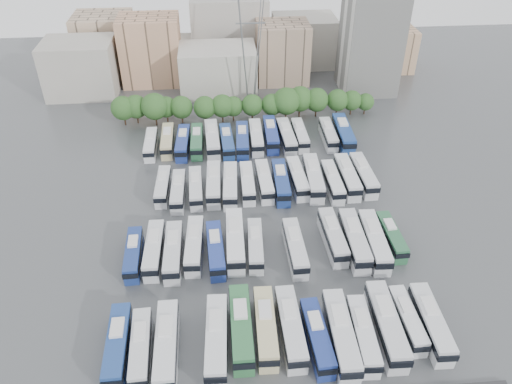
{
  "coord_description": "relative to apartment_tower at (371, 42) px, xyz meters",
  "views": [
    {
      "loc": [
        -6.81,
        -67.42,
        56.73
      ],
      "look_at": [
        -0.37,
        7.4,
        3.0
      ],
      "focal_mm": 35.0,
      "sensor_mm": 36.0,
      "label": 1
    }
  ],
  "objects": [
    {
      "name": "bus_r3_s12",
      "position": [
        -15.95,
        -27.89,
        -11.2
      ],
      "size": [
        2.7,
        11.69,
        3.66
      ],
      "rotation": [
        0.0,
        0.0,
        -0.01
      ],
      "color": "silver",
      "rests_on": "ground"
    },
    {
      "name": "bus_r1_s12",
      "position": [
        -15.91,
        -64.83,
        -10.97
      ],
      "size": [
        3.37,
        13.29,
        4.14
      ],
      "rotation": [
        0.0,
        0.0,
        -0.04
      ],
      "color": "silver",
      "rests_on": "ground"
    },
    {
      "name": "bus_r1_s10",
      "position": [
        -22.45,
        -62.93,
        -11.11
      ],
      "size": [
        3.06,
        12.38,
        3.86
      ],
      "rotation": [
        0.0,
        0.0,
        0.03
      ],
      "color": "silver",
      "rests_on": "ground"
    },
    {
      "name": "bus_r3_s2",
      "position": [
        -48.67,
        -28.98,
        -11.16
      ],
      "size": [
        3.08,
        12.06,
        3.75
      ],
      "rotation": [
        0.0,
        0.0,
        -0.04
      ],
      "color": "navy",
      "rests_on": "ground"
    },
    {
      "name": "bus_r3_s13",
      "position": [
        -12.63,
        -28.33,
        -10.89
      ],
      "size": [
        3.4,
        13.79,
        4.3
      ],
      "rotation": [
        0.0,
        0.0,
        -0.03
      ],
      "color": "navy",
      "rests_on": "ground"
    },
    {
      "name": "bus_r1_s3",
      "position": [
        -45.66,
        -63.1,
        -11.14
      ],
      "size": [
        3.19,
        12.17,
        3.78
      ],
      "rotation": [
        0.0,
        0.0,
        -0.05
      ],
      "color": "silver",
      "rests_on": "ground"
    },
    {
      "name": "bus_r0_s13",
      "position": [
        -12.79,
        -82.14,
        -11.08
      ],
      "size": [
        3.02,
        12.5,
        3.9
      ],
      "rotation": [
        0.0,
        0.0,
        -0.02
      ],
      "color": "silver",
      "rests_on": "ground"
    },
    {
      "name": "bus_r1_s0",
      "position": [
        -55.44,
        -64.28,
        -11.31
      ],
      "size": [
        2.74,
        11.06,
        3.45
      ],
      "rotation": [
        0.0,
        0.0,
        0.03
      ],
      "color": "navy",
      "rests_on": "ground"
    },
    {
      "name": "bus_r1_s8",
      "position": [
        -29.18,
        -65.13,
        -11.13
      ],
      "size": [
        2.86,
        12.16,
        3.8
      ],
      "rotation": [
        0.0,
        0.0,
        0.02
      ],
      "color": "silver",
      "rests_on": "ground"
    },
    {
      "name": "bus_r1_s1",
      "position": [
        -52.18,
        -63.63,
        -11.15
      ],
      "size": [
        2.84,
        12.07,
        3.77
      ],
      "rotation": [
        0.0,
        0.0,
        -0.02
      ],
      "color": "silver",
      "rests_on": "ground"
    },
    {
      "name": "bus_r0_s6",
      "position": [
        -35.66,
        -80.92,
        -11.08
      ],
      "size": [
        3.04,
        12.54,
        3.91
      ],
      "rotation": [
        0.0,
        0.0,
        -0.03
      ],
      "color": "#CCC18C",
      "rests_on": "ground"
    },
    {
      "name": "bus_r0_s0",
      "position": [
        -55.45,
        -82.23,
        -11.11
      ],
      "size": [
        2.96,
        12.32,
        3.85
      ],
      "rotation": [
        0.0,
        0.0,
        0.02
      ],
      "color": "navy",
      "rests_on": "ground"
    },
    {
      "name": "bus_r2_s10",
      "position": [
        -22.58,
        -45.32,
        -10.96
      ],
      "size": [
        3.48,
        13.36,
        4.16
      ],
      "rotation": [
        0.0,
        0.0,
        -0.04
      ],
      "color": "silver",
      "rests_on": "ground"
    },
    {
      "name": "bus_r0_s9",
      "position": [
        -25.71,
        -83.14,
        -10.91
      ],
      "size": [
        3.25,
        13.6,
        4.25
      ],
      "rotation": [
        0.0,
        0.0,
        -0.02
      ],
      "color": "silver",
      "rests_on": "ground"
    },
    {
      "name": "bus_r3_s5",
      "position": [
        -38.99,
        -29.39,
        -11.15
      ],
      "size": [
        3.15,
        12.11,
        3.77
      ],
      "rotation": [
        0.0,
        0.0,
        0.04
      ],
      "color": "navy",
      "rests_on": "ground"
    },
    {
      "name": "apartment_tower",
      "position": [
        0.0,
        0.0,
        0.0
      ],
      "size": [
        14.0,
        14.0,
        26.0
      ],
      "primitive_type": "cube",
      "color": "silver",
      "rests_on": "ground"
    },
    {
      "name": "bus_r2_s13",
      "position": [
        -12.47,
        -45.06,
        -11.06
      ],
      "size": [
        3.1,
        12.64,
        3.94
      ],
      "rotation": [
        0.0,
        0.0,
        0.03
      ],
      "color": "silver",
      "rests_on": "ground"
    },
    {
      "name": "bus_r0_s10",
      "position": [
        -22.65,
        -83.22,
        -11.18
      ],
      "size": [
        3.12,
        11.93,
        3.71
      ],
      "rotation": [
        0.0,
        0.0,
        -0.05
      ],
      "color": "silver",
      "rests_on": "ground"
    },
    {
      "name": "bus_r2_s4",
      "position": [
        -42.17,
        -45.66,
        -11.1
      ],
      "size": [
        3.02,
        12.43,
        3.88
      ],
      "rotation": [
        0.0,
        0.0,
        -0.03
      ],
      "color": "silver",
      "rests_on": "ground"
    },
    {
      "name": "bus_r1_s6",
      "position": [
        -35.61,
        -63.85,
        -11.28
      ],
      "size": [
        2.99,
        11.25,
        3.5
      ],
      "rotation": [
        0.0,
        0.0,
        -0.05
      ],
      "color": "silver",
      "rests_on": "ground"
    },
    {
      "name": "bus_r1_s11",
      "position": [
        -19.14,
        -64.32,
        -10.95
      ],
      "size": [
        3.11,
        13.36,
        4.18
      ],
      "rotation": [
        0.0,
        0.0,
        -0.02
      ],
      "color": "silver",
      "rests_on": "ground"
    },
    {
      "name": "bus_r3_s0",
      "position": [
        -55.69,
        -28.77,
        -11.31
      ],
      "size": [
        2.48,
        11.0,
        3.45
      ],
      "rotation": [
        0.0,
        0.0,
        0.01
      ],
      "color": "silver",
      "rests_on": "ground"
    },
    {
      "name": "bus_r2_s12",
      "position": [
        -15.81,
        -45.45,
        -11.03
      ],
      "size": [
        2.9,
        12.82,
        4.01
      ],
      "rotation": [
        0.0,
        0.0,
        0.01
      ],
      "color": "silver",
      "rests_on": "ground"
    },
    {
      "name": "bus_r3_s10",
      "position": [
        -22.41,
        -27.62,
        -11.22
      ],
      "size": [
        2.67,
        11.57,
        3.62
      ],
      "rotation": [
        0.0,
        0.0,
        0.01
      ],
      "color": "silver",
      "rests_on": "ground"
    },
    {
      "name": "bus_r0_s7",
      "position": [
        -32.25,
        -81.29,
        -11.03
      ],
      "size": [
        3.02,
        12.87,
        4.02
      ],
      "rotation": [
        0.0,
        0.0,
        0.02
      ],
      "color": "silver",
      "rests_on": "ground"
    },
    {
      "name": "bus_r2_s6",
      "position": [
        -35.63,
        -45.63,
        -11.23
      ],
      "size": [
        2.59,
        11.51,
        3.61
      ],
      "rotation": [
        0.0,
        0.0,
        -0.01
      ],
      "color": "silver",
      "rests_on": "ground"
    },
    {
      "name": "bus_r2_s3",
      "position": [
        -45.62,
        -46.44,
        -11.26
      ],
      "size": [
        2.81,
        11.39,
        3.55
      ],
      "rotation": [
        0.0,
        0.0,
        0.03
      ],
      "color": "silver",
      "rests_on": "ground"
    },
    {
      "name": "bus_r3_s8",
      "position": [
        -28.99,
        -27.1,
        -11.03
      ],
      "size": [
        3.04,
        12.84,
        4.01
      ],
      "rotation": [
        0.0,
        0.0,
        -0.02
      ],
      "color": "navy",
      "rests_on": "ground"
    },
    {
      "name": "electricity_pylon",
      "position": [
        -32.0,
        -8.0,
        5.66
      ],
      "size": [
        9.0,
        6.91,
        33.83
      ],
      "color": "slate",
      "rests_on": "ground"
    },
    {
      "name": "bus_r2_s11",
      "position": [
        -19.03,
        -46.67,
        -11.19
      ],
      "size": [
        2.7,
        11.78,
        3.69
      ],
      "rotation": [
        0.0,
        0.0,
        0.01
      ],
      "color": "white",
      "rests_on": "ground"
    },
    {
      "name": "bus_r3_s7",
      "position": [
        -32.39,
        -27.97,
        -11.11
      ],
      "size": [
        2.91,
        12.33,
        3.85
      ],
      "rotation": [
        0.0,
        0.0,
        -0.02
      ],
      "color": "silver",
      "rests_on": "ground"
    },
    {
      "name": "bus_r2_s9",
      "position": [
        -25.7,
        -44.95,
        -11.16
      ],
      "size": [
        3.14,
        12.04,
        3.75
      ],
      "rotation": [
        0.0,
        0.0,
        0.05
      ],
      "color": "silver",
      "rests_on": "ground"
    },
    {
      "name": "bus_r3_s4",
      "position": [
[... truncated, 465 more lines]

